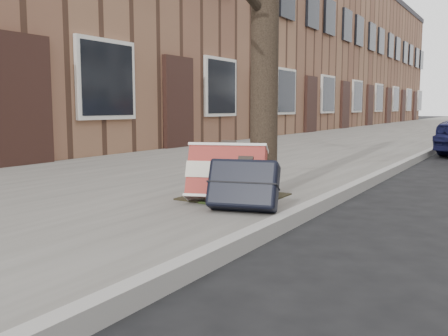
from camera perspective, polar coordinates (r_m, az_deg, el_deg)
The scene contains 6 objects.
ground at distance 3.16m, azimuth 22.89°, elevation -11.93°, with size 120.00×120.00×0.00m, color black.
near_sidewalk at distance 18.46m, azimuth 18.06°, elevation 3.69°, with size 5.00×70.00×0.12m, color slate.
house_near at distance 21.59m, azimuth 3.16°, elevation 13.58°, with size 6.80×40.00×7.00m, color brown.
dirt_patch at distance 4.88m, azimuth 1.18°, elevation -3.28°, with size 0.85×0.85×0.01m, color black.
suitcase_red at distance 4.57m, azimuth 0.30°, elevation -0.62°, with size 0.71×0.20×0.51m, color maroon.
suitcase_navy at distance 4.20m, azimuth 2.23°, elevation -1.89°, with size 0.59×0.19×0.42m, color black.
Camera 1 is at (0.38, -2.98, 0.99)m, focal length 40.00 mm.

